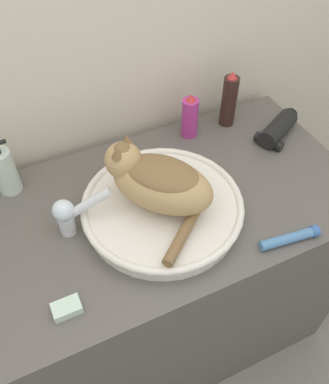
# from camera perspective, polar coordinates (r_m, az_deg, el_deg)

# --- Properties ---
(wall_back) EXTENTS (8.00, 0.05, 2.40)m
(wall_back) POSITION_cam_1_polar(r_m,az_deg,el_deg) (1.17, -11.29, 23.10)
(wall_back) COLOR beige
(wall_back) RESTS_ON ground_plane
(vanity_counter) EXTENTS (1.25, 0.61, 0.81)m
(vanity_counter) POSITION_cam_1_polar(r_m,az_deg,el_deg) (1.46, -2.31, -12.60)
(vanity_counter) COLOR #56514C
(vanity_counter) RESTS_ON ground_plane
(sink_basin) EXTENTS (0.43, 0.43, 0.06)m
(sink_basin) POSITION_cam_1_polar(r_m,az_deg,el_deg) (1.09, -0.30, -2.19)
(sink_basin) COLOR white
(sink_basin) RESTS_ON vanity_counter
(cat) EXTENTS (0.29, 0.35, 0.17)m
(cat) POSITION_cam_1_polar(r_m,az_deg,el_deg) (1.02, -0.98, 1.68)
(cat) COLOR tan
(cat) RESTS_ON sink_basin
(faucet) EXTENTS (0.16, 0.07, 0.14)m
(faucet) POSITION_cam_1_polar(r_m,az_deg,el_deg) (1.05, -13.15, -2.93)
(faucet) COLOR silver
(faucet) RESTS_ON vanity_counter
(spray_bottle_trigger) EXTENTS (0.05, 0.05, 0.15)m
(spray_bottle_trigger) POSITION_cam_1_polar(r_m,az_deg,el_deg) (1.31, 3.58, 10.49)
(spray_bottle_trigger) COLOR #B2338C
(spray_bottle_trigger) RESTS_ON vanity_counter
(hairspray_can_black) EXTENTS (0.05, 0.05, 0.20)m
(hairspray_can_black) POSITION_cam_1_polar(r_m,az_deg,el_deg) (1.36, 9.05, 12.58)
(hairspray_can_black) COLOR #331E19
(hairspray_can_black) RESTS_ON vanity_counter
(soap_pump_bottle) EXTENTS (0.06, 0.06, 0.18)m
(soap_pump_bottle) POSITION_cam_1_polar(r_m,az_deg,el_deg) (1.21, -21.54, 2.75)
(soap_pump_bottle) COLOR silver
(soap_pump_bottle) RESTS_ON vanity_counter
(cream_tube) EXTENTS (0.17, 0.05, 0.03)m
(cream_tube) POSITION_cam_1_polar(r_m,az_deg,el_deg) (1.10, 17.24, -6.18)
(cream_tube) COLOR #4C7FB2
(cream_tube) RESTS_ON vanity_counter
(hair_dryer) EXTENTS (0.18, 0.14, 0.06)m
(hair_dryer) POSITION_cam_1_polar(r_m,az_deg,el_deg) (1.37, 15.54, 8.43)
(hair_dryer) COLOR black
(hair_dryer) RESTS_ON vanity_counter
(soap_bar) EXTENTS (0.06, 0.04, 0.02)m
(soap_bar) POSITION_cam_1_polar(r_m,az_deg,el_deg) (0.98, -13.54, -15.57)
(soap_bar) COLOR silver
(soap_bar) RESTS_ON vanity_counter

